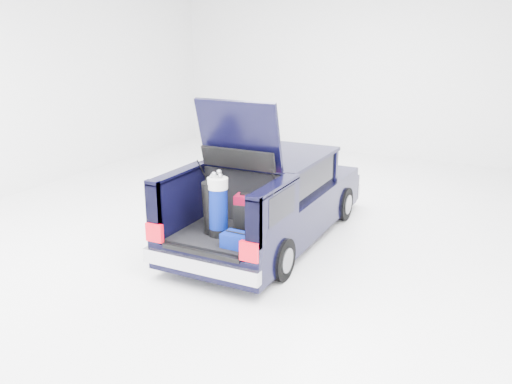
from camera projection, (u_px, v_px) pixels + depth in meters
The scene contains 6 objects.
ground at pixel (269, 238), 9.22m from camera, with size 14.00×14.00×0.00m, color white.
car at pixel (272, 199), 9.11m from camera, with size 1.87×4.65×2.47m.
red_suitcase at pixel (248, 215), 7.70m from camera, with size 0.40×0.29×0.60m.
black_golf_bag at pixel (211, 208), 7.68m from camera, with size 0.26×0.30×0.86m.
blue_golf_bag at pixel (218, 206), 7.59m from camera, with size 0.35×0.35×0.96m.
blue_duffel at pixel (238, 240), 7.27m from camera, with size 0.42×0.28×0.22m.
Camera 1 is at (3.66, -7.77, 3.44)m, focal length 38.00 mm.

